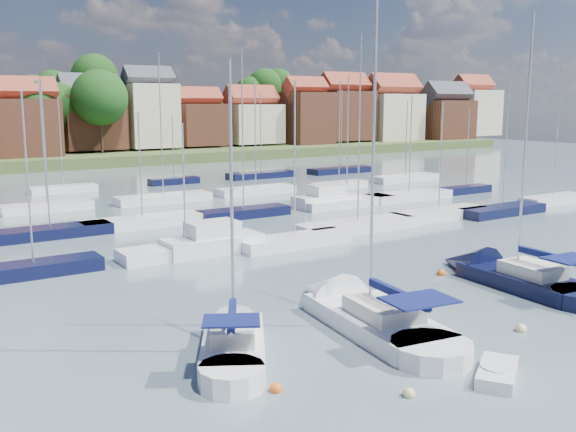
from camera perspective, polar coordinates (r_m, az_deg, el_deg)
ground at (r=65.23m, az=-10.39°, el=0.72°), size 260.00×260.00×0.00m
sailboat_left at (r=28.02m, az=-4.82°, el=-10.88°), size 6.89×9.50×13.02m
sailboat_centre at (r=31.57m, az=6.12°, el=-8.50°), size 5.10×13.13×17.31m
sailboat_navy at (r=39.80m, az=18.63°, el=-5.06°), size 4.12×12.13×16.49m
tender at (r=26.27m, az=18.12°, el=-13.12°), size 3.14×2.70×0.62m
buoy_b at (r=24.17m, az=10.70°, el=-15.49°), size 0.46×0.46×0.46m
buoy_c at (r=28.84m, az=13.03°, el=-11.26°), size 0.52×0.52×0.52m
buoy_d at (r=31.77m, az=20.00°, el=-9.61°), size 0.52×0.52×0.52m
buoy_e at (r=40.35m, az=13.43°, el=-5.12°), size 0.53×0.53×0.53m
buoy_g at (r=24.16m, az=-1.11°, el=-15.32°), size 0.48×0.48×0.48m
marina_field at (r=61.58m, az=-7.01°, el=0.67°), size 79.62×41.41×15.93m
far_shore_town at (r=154.59m, az=-23.29°, el=7.07°), size 212.46×90.00×22.27m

